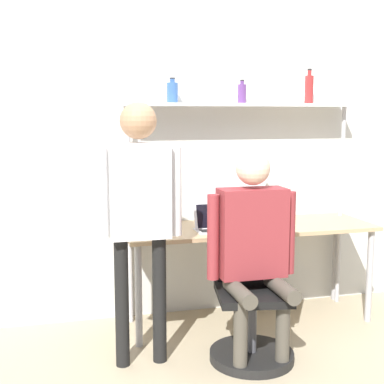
% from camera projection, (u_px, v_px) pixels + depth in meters
% --- Properties ---
extents(ground_plane, '(12.00, 12.00, 0.00)m').
position_uv_depth(ground_plane, '(264.00, 337.00, 3.92)').
color(ground_plane, tan).
extents(wall_back, '(8.00, 0.06, 2.70)m').
position_uv_depth(wall_back, '(235.00, 147.00, 4.39)').
color(wall_back, silver).
rests_on(wall_back, ground_plane).
extents(desk, '(1.94, 0.64, 0.77)m').
position_uv_depth(desk, '(249.00, 235.00, 4.15)').
color(desk, tan).
rests_on(desk, ground_plane).
extents(shelf_unit, '(1.84, 0.23, 1.71)m').
position_uv_depth(shelf_unit, '(241.00, 137.00, 4.23)').
color(shelf_unit, silver).
rests_on(shelf_unit, ground_plane).
extents(monitor, '(0.60, 0.23, 0.44)m').
position_uv_depth(monitor, '(230.00, 192.00, 4.24)').
color(monitor, '#B7B7BC').
rests_on(monitor, desk).
extents(laptop, '(0.32, 0.21, 0.20)m').
position_uv_depth(laptop, '(216.00, 222.00, 3.98)').
color(laptop, silver).
rests_on(laptop, desk).
extents(cell_phone, '(0.07, 0.15, 0.01)m').
position_uv_depth(cell_phone, '(248.00, 228.00, 4.01)').
color(cell_phone, silver).
rests_on(cell_phone, desk).
extents(office_chair, '(0.56, 0.56, 0.93)m').
position_uv_depth(office_chair, '(251.00, 316.00, 3.56)').
color(office_chair, black).
rests_on(office_chair, ground_plane).
extents(person_seated, '(0.60, 0.47, 1.39)m').
position_uv_depth(person_seated, '(254.00, 239.00, 3.43)').
color(person_seated, '#4C473D').
rests_on(person_seated, ground_plane).
extents(person_standing, '(0.54, 0.23, 1.70)m').
position_uv_depth(person_standing, '(139.00, 200.00, 3.36)').
color(person_standing, black).
rests_on(person_standing, ground_plane).
extents(bottle_blue, '(0.08, 0.08, 0.19)m').
position_uv_depth(bottle_blue, '(172.00, 92.00, 4.04)').
color(bottle_blue, '#335999').
rests_on(bottle_blue, shelf_unit).
extents(bottle_red, '(0.07, 0.07, 0.28)m').
position_uv_depth(bottle_red, '(309.00, 89.00, 4.32)').
color(bottle_red, maroon).
rests_on(bottle_red, shelf_unit).
extents(bottle_purple, '(0.07, 0.07, 0.18)m').
position_uv_depth(bottle_purple, '(242.00, 93.00, 4.18)').
color(bottle_purple, '#593372').
rests_on(bottle_purple, shelf_unit).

